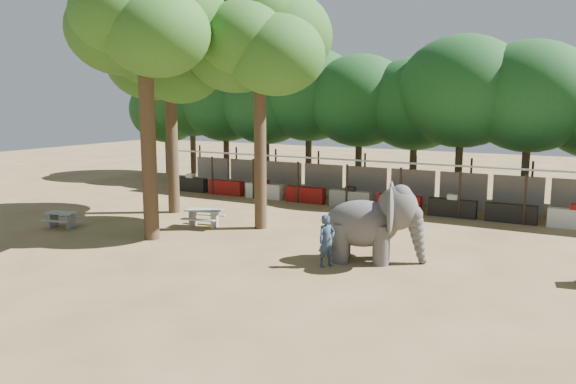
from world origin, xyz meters
The scene contains 10 objects.
ground centered at (0.00, 0.00, 0.00)m, with size 100.00×100.00×0.00m, color brown.
vendor_stalls centered at (0.00, 13.84, 1.18)m, with size 28.00×2.99×2.80m.
yard_tree_left centered at (-9.13, 7.19, 8.20)m, with size 7.10×6.90×11.02m.
yard_tree_center centered at (-6.13, 2.19, 9.21)m, with size 7.10×6.90×12.04m.
yard_tree_back centered at (-3.13, 6.19, 8.54)m, with size 7.10×6.90×11.36m.
backdrop_trees centered at (0.00, 19.00, 5.51)m, with size 46.46×5.95×8.33m.
elephant centered at (3.48, 3.40, 1.44)m, with size 3.88×2.86×2.88m.
handler centered at (2.26, 1.93, 0.94)m, with size 0.67×0.45×1.87m, color #26384C.
picnic_table_near centered at (-11.19, 1.63, 0.48)m, with size 1.68×1.56×0.73m.
picnic_table_far centered at (-5.47, 4.92, 0.54)m, with size 1.94×1.81×0.83m.
Camera 1 is at (10.40, -15.66, 5.86)m, focal length 35.00 mm.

